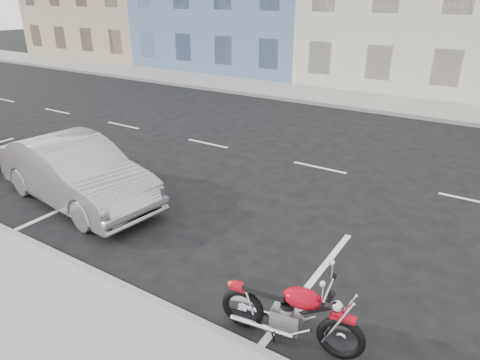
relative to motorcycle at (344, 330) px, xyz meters
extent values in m
plane|color=black|center=(-1.02, 6.39, -0.48)|extent=(120.00, 120.00, 0.00)
cube|color=gray|center=(-6.02, 15.09, -0.41)|extent=(80.00, 3.40, 0.15)
cube|color=gray|center=(-6.02, -0.61, -0.40)|extent=(80.00, 0.12, 0.16)
cube|color=gray|center=(-6.02, 13.39, -0.40)|extent=(80.00, 0.12, 0.16)
torus|color=black|center=(0.71, 0.10, -0.16)|extent=(0.67, 0.20, 0.67)
torus|color=black|center=(-0.72, -0.10, -0.16)|extent=(0.67, 0.20, 0.67)
cube|color=#A00513|center=(0.71, 0.10, 0.18)|extent=(0.35, 0.18, 0.05)
cube|color=#A00513|center=(-0.75, -0.11, 0.20)|extent=(0.32, 0.20, 0.06)
cube|color=gray|center=(-0.05, -0.01, -0.10)|extent=(0.46, 0.35, 0.34)
ellipsoid|color=#A00513|center=(0.15, 0.02, 0.31)|extent=(0.60, 0.41, 0.27)
cube|color=black|center=(-0.37, -0.05, 0.29)|extent=(0.65, 0.34, 0.09)
cylinder|color=silver|center=(0.48, 0.07, 0.54)|extent=(0.13, 0.69, 0.04)
sphere|color=silver|center=(0.62, 0.09, 0.33)|extent=(0.17, 0.17, 0.17)
cylinder|color=silver|center=(-0.35, -0.19, -0.26)|extent=(0.95, 0.21, 0.08)
cylinder|color=silver|center=(-0.39, 0.08, -0.26)|extent=(0.95, 0.21, 0.08)
cylinder|color=silver|center=(0.66, 0.09, 0.13)|extent=(0.39, 0.10, 0.79)
cylinder|color=black|center=(0.17, 0.02, 0.06)|extent=(0.80, 0.16, 0.49)
imported|color=#929398|center=(-6.98, 1.25, 0.28)|extent=(4.80, 2.19, 1.52)
camera|label=1|loc=(1.22, -4.45, 4.08)|focal=32.00mm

